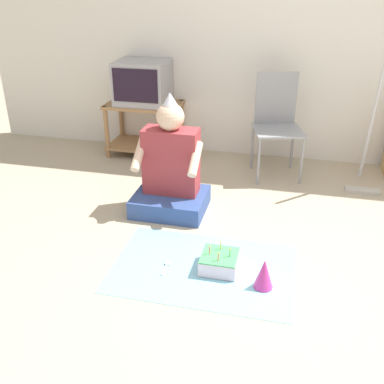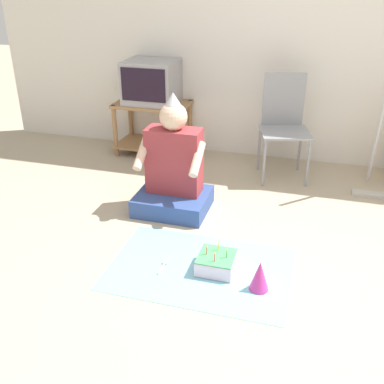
% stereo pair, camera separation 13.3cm
% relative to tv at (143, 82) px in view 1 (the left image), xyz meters
% --- Properties ---
extents(ground_plane, '(16.00, 16.00, 0.00)m').
position_rel_tv_xyz_m(ground_plane, '(1.50, -1.99, -0.72)').
color(ground_plane, tan).
extents(wall_back, '(6.40, 0.06, 2.55)m').
position_rel_tv_xyz_m(wall_back, '(1.50, 0.25, 0.55)').
color(wall_back, silver).
rests_on(wall_back, ground_plane).
extents(tv_stand, '(0.72, 0.45, 0.52)m').
position_rel_tv_xyz_m(tv_stand, '(0.00, -0.00, -0.41)').
color(tv_stand, '#997047').
rests_on(tv_stand, ground_plane).
extents(tv, '(0.49, 0.44, 0.40)m').
position_rel_tv_xyz_m(tv, '(0.00, 0.00, 0.00)').
color(tv, '#99999E').
rests_on(tv, tv_stand).
extents(folding_chair, '(0.50, 0.49, 0.89)m').
position_rel_tv_xyz_m(folding_chair, '(1.29, -0.19, -0.21)').
color(folding_chair, gray).
rests_on(folding_chair, ground_plane).
extents(dust_mop, '(0.28, 0.34, 1.18)m').
position_rel_tv_xyz_m(dust_mop, '(2.06, -0.37, -0.38)').
color(dust_mop, '#B2ADA3').
rests_on(dust_mop, ground_plane).
extents(person_seated, '(0.54, 0.46, 0.91)m').
position_rel_tv_xyz_m(person_seated, '(0.57, -1.09, -0.42)').
color(person_seated, '#334C8C').
rests_on(person_seated, ground_plane).
extents(party_cloth, '(1.12, 0.76, 0.01)m').
position_rel_tv_xyz_m(party_cloth, '(0.98, -1.81, -0.72)').
color(party_cloth, '#7FC6E0').
rests_on(party_cloth, ground_plane).
extents(birthday_cake, '(0.23, 0.23, 0.16)m').
position_rel_tv_xyz_m(birthday_cake, '(1.08, -1.79, -0.66)').
color(birthday_cake, silver).
rests_on(birthday_cake, party_cloth).
extents(party_hat_blue, '(0.12, 0.12, 0.19)m').
position_rel_tv_xyz_m(party_hat_blue, '(1.36, -1.91, -0.62)').
color(party_hat_blue, '#CC338C').
rests_on(party_hat_blue, party_cloth).
extents(plastic_spoon_near, '(0.04, 0.15, 0.01)m').
position_rel_tv_xyz_m(plastic_spoon_near, '(0.75, -1.84, -0.71)').
color(plastic_spoon_near, white).
rests_on(plastic_spoon_near, party_cloth).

